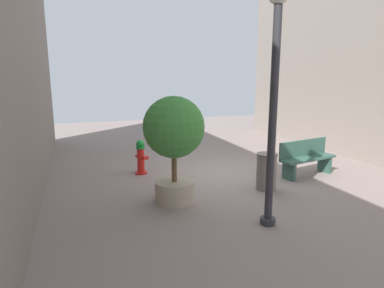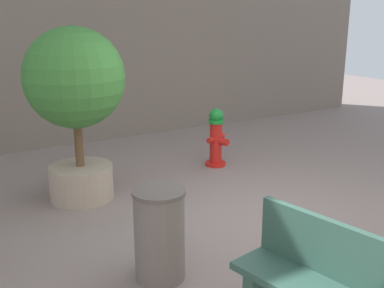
{
  "view_description": "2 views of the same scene",
  "coord_description": "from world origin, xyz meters",
  "px_view_note": "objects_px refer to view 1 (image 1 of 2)",
  "views": [
    {
      "loc": [
        3.8,
        8.1,
        2.67
      ],
      "look_at": [
        1.04,
        0.33,
        0.96
      ],
      "focal_mm": 31.39,
      "sensor_mm": 36.0,
      "label": 1
    },
    {
      "loc": [
        -3.86,
        3.25,
        2.39
      ],
      "look_at": [
        0.76,
        0.54,
        0.88
      ],
      "focal_mm": 43.42,
      "sensor_mm": 36.0,
      "label": 2
    }
  ],
  "objects_px": {
    "bench_near": "(306,157)",
    "planter_tree": "(174,136)",
    "fire_hydrant": "(141,157)",
    "street_lamp": "(275,82)",
    "trash_bin": "(266,172)"
  },
  "relations": [
    {
      "from": "planter_tree",
      "to": "bench_near",
      "type": "bearing_deg",
      "value": -170.05
    },
    {
      "from": "street_lamp",
      "to": "trash_bin",
      "type": "bearing_deg",
      "value": -120.58
    },
    {
      "from": "trash_bin",
      "to": "bench_near",
      "type": "bearing_deg",
      "value": -158.21
    },
    {
      "from": "street_lamp",
      "to": "planter_tree",
      "type": "bearing_deg",
      "value": -51.47
    },
    {
      "from": "fire_hydrant",
      "to": "bench_near",
      "type": "height_order",
      "value": "bench_near"
    },
    {
      "from": "fire_hydrant",
      "to": "street_lamp",
      "type": "xyz_separation_m",
      "value": [
        -1.55,
        3.93,
        2.07
      ]
    },
    {
      "from": "bench_near",
      "to": "planter_tree",
      "type": "height_order",
      "value": "planter_tree"
    },
    {
      "from": "fire_hydrant",
      "to": "planter_tree",
      "type": "xyz_separation_m",
      "value": [
        -0.27,
        2.31,
        0.96
      ]
    },
    {
      "from": "bench_near",
      "to": "street_lamp",
      "type": "distance_m",
      "value": 4.02
    },
    {
      "from": "trash_bin",
      "to": "planter_tree",
      "type": "bearing_deg",
      "value": 0.81
    },
    {
      "from": "bench_near",
      "to": "trash_bin",
      "type": "bearing_deg",
      "value": 21.79
    },
    {
      "from": "fire_hydrant",
      "to": "street_lamp",
      "type": "relative_size",
      "value": 0.23
    },
    {
      "from": "fire_hydrant",
      "to": "trash_bin",
      "type": "distance_m",
      "value": 3.4
    },
    {
      "from": "planter_tree",
      "to": "fire_hydrant",
      "type": "bearing_deg",
      "value": -83.45
    },
    {
      "from": "bench_near",
      "to": "planter_tree",
      "type": "distance_m",
      "value": 4.05
    }
  ]
}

